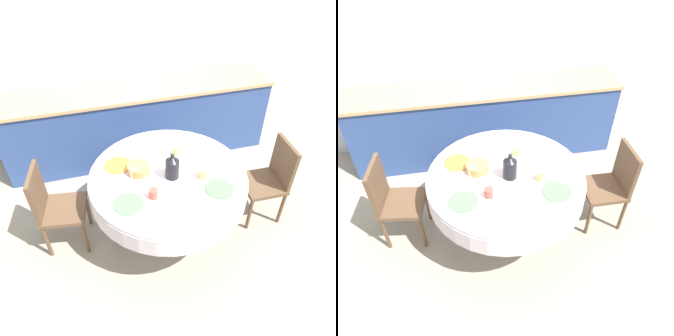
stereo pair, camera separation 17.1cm
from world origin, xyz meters
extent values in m
plane|color=#9E937F|center=(0.00, 0.00, 0.00)|extent=(12.00, 12.00, 0.00)
cube|color=silver|center=(0.00, 1.70, 1.30)|extent=(7.00, 0.05, 2.60)
cube|color=#2D4784|center=(0.00, 1.37, 0.45)|extent=(3.20, 0.60, 0.90)
cube|color=tan|center=(0.00, 1.37, 0.92)|extent=(3.24, 0.64, 0.04)
cylinder|color=brown|center=(0.00, 0.00, 0.02)|extent=(0.44, 0.44, 0.04)
cylinder|color=brown|center=(0.00, 0.00, 0.30)|extent=(0.11, 0.11, 0.51)
cylinder|color=silver|center=(0.00, 0.00, 0.64)|extent=(1.43, 1.43, 0.18)
cylinder|color=silver|center=(0.00, 0.00, 0.75)|extent=(1.42, 1.42, 0.03)
cube|color=brown|center=(0.98, -0.03, 0.43)|extent=(0.41, 0.41, 0.04)
cube|color=brown|center=(1.16, -0.04, 0.68)|extent=(0.05, 0.38, 0.45)
cylinder|color=brown|center=(0.80, -0.20, 0.21)|extent=(0.04, 0.04, 0.41)
cylinder|color=brown|center=(0.81, 0.15, 0.21)|extent=(0.04, 0.04, 0.41)
cylinder|color=brown|center=(1.15, -0.21, 0.21)|extent=(0.04, 0.04, 0.41)
cylinder|color=brown|center=(1.16, 0.14, 0.21)|extent=(0.04, 0.04, 0.41)
cube|color=brown|center=(-0.97, 0.15, 0.43)|extent=(0.46, 0.46, 0.04)
cube|color=brown|center=(-1.15, 0.17, 0.68)|extent=(0.09, 0.38, 0.45)
cylinder|color=brown|center=(-0.77, 0.30, 0.21)|extent=(0.04, 0.04, 0.41)
cylinder|color=brown|center=(-0.82, -0.05, 0.21)|extent=(0.04, 0.04, 0.41)
cylinder|color=brown|center=(-1.12, 0.35, 0.21)|extent=(0.04, 0.04, 0.41)
cylinder|color=brown|center=(-1.17, 0.00, 0.21)|extent=(0.04, 0.04, 0.41)
cylinder|color=#5BA85B|center=(-0.40, -0.26, 0.77)|extent=(0.25, 0.25, 0.01)
cylinder|color=#CC4C3D|center=(-0.19, -0.24, 0.81)|extent=(0.07, 0.07, 0.09)
cylinder|color=#5BA85B|center=(0.38, -0.30, 0.77)|extent=(0.25, 0.25, 0.01)
cylinder|color=#DBB766|center=(0.28, -0.12, 0.81)|extent=(0.07, 0.07, 0.09)
cylinder|color=orange|center=(-0.41, 0.24, 0.77)|extent=(0.25, 0.25, 0.01)
cylinder|color=#DBB766|center=(-0.30, 0.06, 0.81)|extent=(0.07, 0.07, 0.09)
cylinder|color=white|center=(0.37, 0.31, 0.77)|extent=(0.25, 0.25, 0.01)
cylinder|color=#DBB766|center=(0.15, 0.26, 0.81)|extent=(0.07, 0.07, 0.09)
cylinder|color=black|center=(0.03, -0.03, 0.85)|extent=(0.12, 0.12, 0.18)
cone|color=black|center=(0.03, -0.03, 0.96)|extent=(0.11, 0.11, 0.04)
sphere|color=black|center=(0.03, -0.03, 1.00)|extent=(0.04, 0.04, 0.04)
cylinder|color=#AD844C|center=(-0.24, 0.10, 0.80)|extent=(0.20, 0.20, 0.08)
camera|label=1|loc=(-0.58, -2.08, 2.72)|focal=35.00mm
camera|label=2|loc=(-0.41, -2.12, 2.72)|focal=35.00mm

